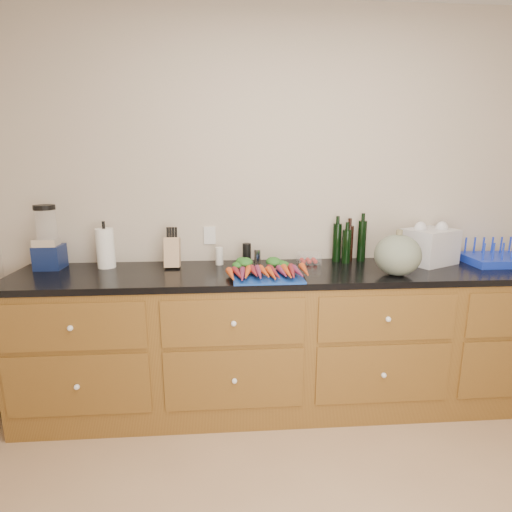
{
  "coord_description": "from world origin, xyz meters",
  "views": [
    {
      "loc": [
        -0.48,
        -1.14,
        1.6
      ],
      "look_at": [
        -0.31,
        1.2,
        1.06
      ],
      "focal_mm": 28.0,
      "sensor_mm": 36.0,
      "label": 1
    }
  ],
  "objects": [
    {
      "name": "carrots",
      "position": [
        -0.24,
        1.18,
        0.98
      ],
      "size": [
        0.48,
        0.32,
        0.06
      ],
      "color": "#D54819",
      "rests_on": "cutting_board"
    },
    {
      "name": "grinder_salt",
      "position": [
        -0.53,
        1.48,
        1.0
      ],
      "size": [
        0.05,
        0.05,
        0.12
      ],
      "primitive_type": "cylinder",
      "color": "silver",
      "rests_on": "countertop"
    },
    {
      "name": "bottles",
      "position": [
        0.36,
        1.51,
        1.07
      ],
      "size": [
        0.23,
        0.12,
        0.28
      ],
      "color": "black",
      "rests_on": "countertop"
    },
    {
      "name": "tomato_box",
      "position": [
        0.07,
        1.47,
        0.98
      ],
      "size": [
        0.15,
        0.12,
        0.07
      ],
      "primitive_type": "cube",
      "color": "white",
      "rests_on": "countertop"
    },
    {
      "name": "dish_rack",
      "position": [
        1.35,
        1.38,
        0.98
      ],
      "size": [
        0.41,
        0.33,
        0.16
      ],
      "color": "#1630C3",
      "rests_on": "countertop"
    },
    {
      "name": "wall_back",
      "position": [
        0.0,
        1.62,
        1.3
      ],
      "size": [
        4.1,
        0.05,
        2.6
      ],
      "primitive_type": "cube",
      "color": "beige",
      "rests_on": "ground"
    },
    {
      "name": "canister_chrome",
      "position": [
        -0.28,
        1.48,
        0.99
      ],
      "size": [
        0.04,
        0.04,
        0.1
      ],
      "primitive_type": "cylinder",
      "color": "silver",
      "rests_on": "countertop"
    },
    {
      "name": "blender_appliance",
      "position": [
        -1.62,
        1.46,
        1.12
      ],
      "size": [
        0.16,
        0.16,
        0.41
      ],
      "color": "#101E4D",
      "rests_on": "countertop"
    },
    {
      "name": "cabinets",
      "position": [
        0.0,
        1.3,
        0.45
      ],
      "size": [
        3.6,
        0.64,
        0.9
      ],
      "color": "brown",
      "rests_on": "ground"
    },
    {
      "name": "squash",
      "position": [
        0.55,
        1.14,
        1.06
      ],
      "size": [
        0.28,
        0.28,
        0.25
      ],
      "primitive_type": "ellipsoid",
      "color": "#576353",
      "rests_on": "countertop"
    },
    {
      "name": "knife_block",
      "position": [
        -0.84,
        1.44,
        1.04
      ],
      "size": [
        0.1,
        0.1,
        0.19
      ],
      "primitive_type": "cube",
      "color": "tan",
      "rests_on": "countertop"
    },
    {
      "name": "grocery_bag",
      "position": [
        0.89,
        1.42,
        1.06
      ],
      "size": [
        0.4,
        0.37,
        0.23
      ],
      "primitive_type": null,
      "rotation": [
        0.0,
        0.0,
        0.47
      ],
      "color": "white",
      "rests_on": "countertop"
    },
    {
      "name": "countertop",
      "position": [
        0.0,
        1.3,
        0.92
      ],
      "size": [
        3.64,
        0.62,
        0.04
      ],
      "primitive_type": "cube",
      "color": "black",
      "rests_on": "cabinets"
    },
    {
      "name": "paper_towel",
      "position": [
        -1.27,
        1.46,
        1.07
      ],
      "size": [
        0.11,
        0.11,
        0.26
      ],
      "primitive_type": "cylinder",
      "color": "white",
      "rests_on": "countertop"
    },
    {
      "name": "grinder_pepper",
      "position": [
        -0.35,
        1.48,
        1.01
      ],
      "size": [
        0.06,
        0.06,
        0.14
      ],
      "primitive_type": "cylinder",
      "color": "black",
      "rests_on": "countertop"
    },
    {
      "name": "cutting_board",
      "position": [
        -0.24,
        1.14,
        0.95
      ],
      "size": [
        0.41,
        0.31,
        0.01
      ],
      "primitive_type": "cube",
      "rotation": [
        0.0,
        0.0,
        0.01
      ],
      "color": "#113794",
      "rests_on": "countertop"
    }
  ]
}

